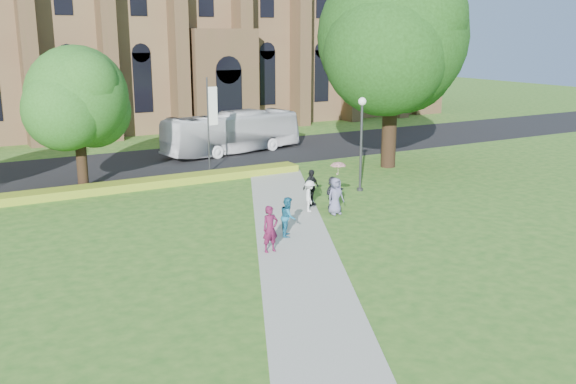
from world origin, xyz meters
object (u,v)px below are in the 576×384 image
large_tree (393,37)px  streetlamp (361,133)px  tour_coach (232,133)px  pedestrian_0 (270,229)px

large_tree → streetlamp: bearing=-140.7°
large_tree → tour_coach: large_tree is taller
large_tree → tour_coach: 13.64m
streetlamp → large_tree: bearing=39.3°
streetlamp → large_tree: large_tree is taller
large_tree → tour_coach: size_ratio=1.22×
streetlamp → tour_coach: bearing=95.8°
large_tree → tour_coach: bearing=126.0°
tour_coach → pedestrian_0: (-7.86, -20.83, -0.53)m
streetlamp → pedestrian_0: bearing=-143.9°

